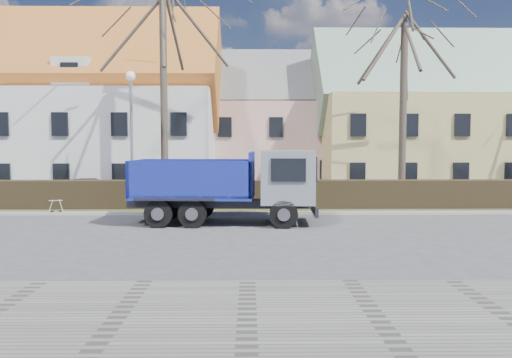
{
  "coord_description": "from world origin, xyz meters",
  "views": [
    {
      "loc": [
        2.26,
        -16.64,
        3.05
      ],
      "look_at": [
        2.53,
        3.57,
        1.6
      ],
      "focal_mm": 35.0,
      "sensor_mm": 36.0,
      "label": 1
    }
  ],
  "objects_px": {
    "dump_truck": "(218,186)",
    "cart_frame": "(50,207)",
    "parked_car_a": "(92,188)",
    "streetlight": "(132,139)"
  },
  "relations": [
    {
      "from": "dump_truck",
      "to": "streetlight",
      "type": "bearing_deg",
      "value": 135.66
    },
    {
      "from": "dump_truck",
      "to": "cart_frame",
      "type": "xyz_separation_m",
      "value": [
        -7.31,
        2.31,
        -1.08
      ]
    },
    {
      "from": "streetlight",
      "to": "dump_truck",
      "type": "bearing_deg",
      "value": -47.24
    },
    {
      "from": "streetlight",
      "to": "parked_car_a",
      "type": "height_order",
      "value": "streetlight"
    },
    {
      "from": "streetlight",
      "to": "parked_car_a",
      "type": "bearing_deg",
      "value": 131.12
    },
    {
      "from": "parked_car_a",
      "to": "streetlight",
      "type": "bearing_deg",
      "value": -151.6
    },
    {
      "from": "streetlight",
      "to": "cart_frame",
      "type": "distance_m",
      "value": 4.78
    },
    {
      "from": "streetlight",
      "to": "parked_car_a",
      "type": "relative_size",
      "value": 1.77
    },
    {
      "from": "dump_truck",
      "to": "parked_car_a",
      "type": "distance_m",
      "value": 11.0
    },
    {
      "from": "parked_car_a",
      "to": "dump_truck",
      "type": "bearing_deg",
      "value": -150.64
    }
  ]
}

